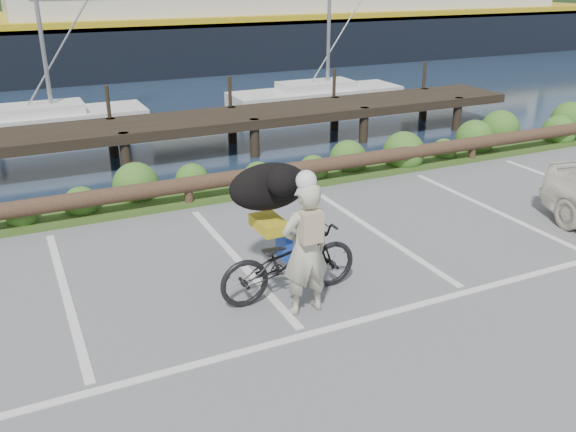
% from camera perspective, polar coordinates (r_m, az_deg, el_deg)
% --- Properties ---
extents(ground, '(72.00, 72.00, 0.00)m').
position_cam_1_polar(ground, '(8.11, 0.37, -9.71)').
color(ground, slate).
extents(harbor_backdrop, '(170.00, 160.00, 30.00)m').
position_cam_1_polar(harbor_backdrop, '(84.85, -24.20, 17.30)').
color(harbor_backdrop, '#19283D').
rests_on(harbor_backdrop, ground).
extents(vegetation_strip, '(34.00, 1.60, 0.10)m').
position_cam_1_polar(vegetation_strip, '(12.62, -10.13, 2.14)').
color(vegetation_strip, '#3D5B21').
rests_on(vegetation_strip, ground).
extents(log_rail, '(32.00, 0.30, 0.60)m').
position_cam_1_polar(log_rail, '(12.00, -9.20, 0.90)').
color(log_rail, '#443021').
rests_on(log_rail, ground).
extents(bicycle, '(2.05, 0.74, 1.07)m').
position_cam_1_polar(bicycle, '(8.44, 0.11, -4.20)').
color(bicycle, black).
rests_on(bicycle, ground).
extents(cyclist, '(0.67, 0.45, 1.83)m').
position_cam_1_polar(cyclist, '(7.89, 1.64, -3.11)').
color(cyclist, '#B8B39C').
rests_on(cyclist, ground).
extents(dog, '(0.60, 1.19, 0.69)m').
position_cam_1_polar(dog, '(8.65, -1.82, 2.77)').
color(dog, black).
rests_on(dog, bicycle).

